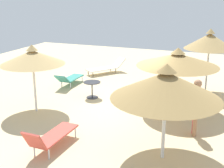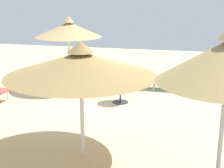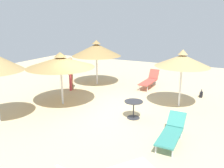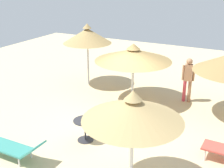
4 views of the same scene
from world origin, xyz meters
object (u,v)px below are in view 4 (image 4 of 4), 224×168
parasol_umbrella_edge (87,36)px  parasol_umbrella_front (133,110)px  person_standing_far_right (188,77)px  parasol_umbrella_near_left (133,55)px  side_table_round (85,126)px  lounge_chair_back (15,148)px

parasol_umbrella_edge → parasol_umbrella_front: bearing=-50.4°
parasol_umbrella_edge → person_standing_far_right: bearing=0.9°
parasol_umbrella_near_left → parasol_umbrella_front: size_ratio=1.19×
parasol_umbrella_near_left → side_table_round: bearing=-90.7°
lounge_chair_back → side_table_round: size_ratio=2.64×
parasol_umbrella_edge → lounge_chair_back: parasol_umbrella_edge is taller
parasol_umbrella_front → person_standing_far_right: size_ratio=1.40×
parasol_umbrella_edge → person_standing_far_right: 4.72m
side_table_round → parasol_umbrella_near_left: bearing=89.3°
parasol_umbrella_near_left → lounge_chair_back: bearing=-103.2°
parasol_umbrella_near_left → parasol_umbrella_front: (2.08, -4.78, 0.13)m
parasol_umbrella_edge → lounge_chair_back: 6.54m
parasol_umbrella_edge → parasol_umbrella_front: 7.36m
person_standing_far_right → parasol_umbrella_edge: bearing=-179.1°
parasol_umbrella_near_left → person_standing_far_right: (1.95, 0.96, -0.88)m
lounge_chair_back → person_standing_far_right: (3.17, 6.17, 0.69)m
parasol_umbrella_near_left → person_standing_far_right: 2.35m
lounge_chair_back → parasol_umbrella_near_left: bearing=76.8°
parasol_umbrella_front → lounge_chair_back: parasol_umbrella_front is taller
parasol_umbrella_front → lounge_chair_back: 3.74m
lounge_chair_back → side_table_round: bearing=55.9°
parasol_umbrella_near_left → lounge_chair_back: 5.58m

